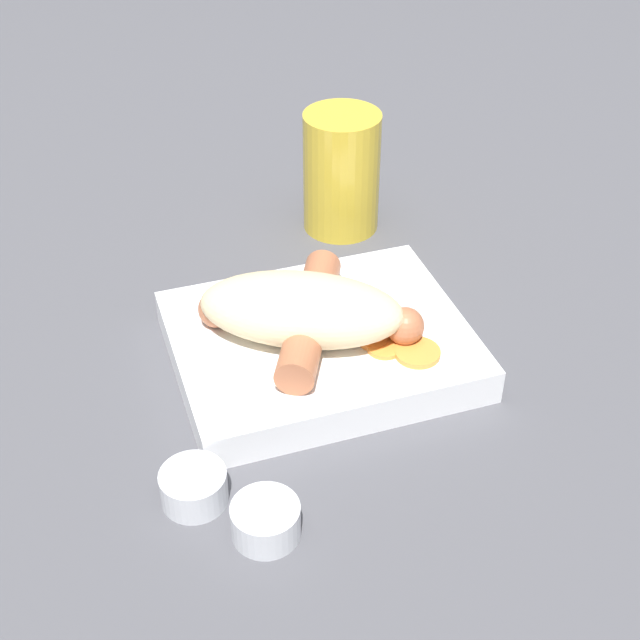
{
  "coord_description": "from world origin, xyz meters",
  "views": [
    {
      "loc": [
        0.17,
        0.5,
        0.45
      ],
      "look_at": [
        0.0,
        0.0,
        0.04
      ],
      "focal_mm": 50.0,
      "sensor_mm": 36.0,
      "label": 1
    }
  ],
  "objects_px": {
    "sausage": "(310,317)",
    "condiment_cup_far": "(266,522)",
    "food_tray": "(320,345)",
    "condiment_cup_near": "(194,488)",
    "bread_roll": "(299,306)",
    "drink_glass": "(341,172)"
  },
  "relations": [
    {
      "from": "food_tray",
      "to": "bread_roll",
      "type": "distance_m",
      "value": 0.04
    },
    {
      "from": "bread_roll",
      "to": "condiment_cup_near",
      "type": "height_order",
      "value": "bread_roll"
    },
    {
      "from": "bread_roll",
      "to": "sausage",
      "type": "xyz_separation_m",
      "value": [
        -0.01,
        0.0,
        -0.01
      ]
    },
    {
      "from": "condiment_cup_near",
      "to": "condiment_cup_far",
      "type": "xyz_separation_m",
      "value": [
        -0.04,
        0.04,
        0.0
      ]
    },
    {
      "from": "condiment_cup_near",
      "to": "food_tray",
      "type": "bearing_deg",
      "value": -138.38
    },
    {
      "from": "condiment_cup_near",
      "to": "drink_glass",
      "type": "height_order",
      "value": "drink_glass"
    },
    {
      "from": "sausage",
      "to": "drink_glass",
      "type": "xyz_separation_m",
      "value": [
        -0.09,
        -0.18,
        0.01
      ]
    },
    {
      "from": "sausage",
      "to": "drink_glass",
      "type": "bearing_deg",
      "value": -116.21
    },
    {
      "from": "bread_roll",
      "to": "drink_glass",
      "type": "distance_m",
      "value": 0.2
    },
    {
      "from": "sausage",
      "to": "condiment_cup_far",
      "type": "bearing_deg",
      "value": 62.63
    },
    {
      "from": "sausage",
      "to": "drink_glass",
      "type": "height_order",
      "value": "drink_glass"
    },
    {
      "from": "bread_roll",
      "to": "sausage",
      "type": "relative_size",
      "value": 1.09
    },
    {
      "from": "condiment_cup_near",
      "to": "condiment_cup_far",
      "type": "relative_size",
      "value": 1.0
    },
    {
      "from": "food_tray",
      "to": "condiment_cup_near",
      "type": "distance_m",
      "value": 0.16
    },
    {
      "from": "food_tray",
      "to": "condiment_cup_near",
      "type": "relative_size",
      "value": 5.05
    },
    {
      "from": "sausage",
      "to": "condiment_cup_far",
      "type": "xyz_separation_m",
      "value": [
        0.08,
        0.15,
        -0.03
      ]
    },
    {
      "from": "sausage",
      "to": "condiment_cup_far",
      "type": "distance_m",
      "value": 0.17
    },
    {
      "from": "bread_roll",
      "to": "sausage",
      "type": "bearing_deg",
      "value": 145.39
    },
    {
      "from": "sausage",
      "to": "food_tray",
      "type": "bearing_deg",
      "value": 178.87
    },
    {
      "from": "sausage",
      "to": "condiment_cup_far",
      "type": "height_order",
      "value": "sausage"
    },
    {
      "from": "condiment_cup_near",
      "to": "sausage",
      "type": "bearing_deg",
      "value": -136.4
    },
    {
      "from": "food_tray",
      "to": "condiment_cup_near",
      "type": "xyz_separation_m",
      "value": [
        0.12,
        0.11,
        -0.0
      ]
    }
  ]
}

